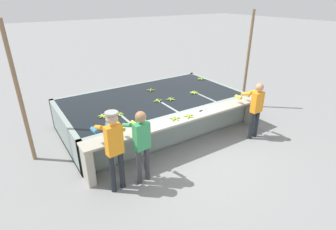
{
  "coord_description": "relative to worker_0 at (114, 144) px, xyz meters",
  "views": [
    {
      "loc": [
        -3.54,
        -4.39,
        3.59
      ],
      "look_at": [
        0.0,
        1.04,
        0.62
      ],
      "focal_mm": 28.0,
      "sensor_mm": 36.0,
      "label": 1
    }
  ],
  "objects": [
    {
      "name": "ground_plane",
      "position": [
        2.08,
        0.27,
        -1.05
      ],
      "size": [
        80.0,
        80.0,
        0.0
      ],
      "primitive_type": "plane",
      "color": "gray",
      "rests_on": "ground"
    },
    {
      "name": "wash_tank",
      "position": [
        2.08,
        2.15,
        -0.61
      ],
      "size": [
        5.18,
        2.87,
        0.88
      ],
      "color": "gray",
      "rests_on": "ground"
    },
    {
      "name": "work_ledge",
      "position": [
        2.08,
        0.5,
        -0.4
      ],
      "size": [
        5.18,
        0.45,
        0.88
      ],
      "color": "#A8A393",
      "rests_on": "ground"
    },
    {
      "name": "worker_0",
      "position": [
        0.0,
        0.0,
        0.0
      ],
      "size": [
        0.45,
        0.74,
        1.71
      ],
      "color": "#1E2328",
      "rests_on": "ground"
    },
    {
      "name": "worker_1",
      "position": [
        0.55,
        -0.05,
        -0.09
      ],
      "size": [
        0.46,
        0.73,
        1.61
      ],
      "color": "#38383D",
      "rests_on": "ground"
    },
    {
      "name": "worker_2",
      "position": [
        3.95,
        -0.05,
        -0.12
      ],
      "size": [
        0.41,
        0.71,
        1.56
      ],
      "color": "#1E2328",
      "rests_on": "ground"
    },
    {
      "name": "banana_bunch_floating_0",
      "position": [
        3.31,
        1.73,
        -0.15
      ],
      "size": [
        0.28,
        0.28,
        0.08
      ],
      "color": "#9EC642",
      "rests_on": "wash_tank"
    },
    {
      "name": "banana_bunch_floating_1",
      "position": [
        0.4,
        1.63,
        -0.15
      ],
      "size": [
        0.28,
        0.28,
        0.08
      ],
      "color": "#9EC642",
      "rests_on": "wash_tank"
    },
    {
      "name": "banana_bunch_floating_2",
      "position": [
        2.04,
        1.76,
        -0.15
      ],
      "size": [
        0.28,
        0.28,
        0.08
      ],
      "color": "#93BC3D",
      "rests_on": "wash_tank"
    },
    {
      "name": "banana_bunch_floating_3",
      "position": [
        2.41,
        1.66,
        -0.15
      ],
      "size": [
        0.28,
        0.27,
        0.08
      ],
      "color": "#7FAD33",
      "rests_on": "wash_tank"
    },
    {
      "name": "banana_bunch_floating_4",
      "position": [
        4.4,
        2.73,
        -0.15
      ],
      "size": [
        0.27,
        0.28,
        0.08
      ],
      "color": "#93BC3D",
      "rests_on": "wash_tank"
    },
    {
      "name": "banana_bunch_floating_5",
      "position": [
        0.75,
        1.52,
        -0.15
      ],
      "size": [
        0.27,
        0.28,
        0.08
      ],
      "color": "#8CB738",
      "rests_on": "wash_tank"
    },
    {
      "name": "banana_bunch_floating_6",
      "position": [
        2.32,
        2.66,
        -0.15
      ],
      "size": [
        0.25,
        0.25,
        0.08
      ],
      "color": "#7FAD33",
      "rests_on": "wash_tank"
    },
    {
      "name": "banana_bunch_ledge_0",
      "position": [
        2.13,
        0.46,
        -0.15
      ],
      "size": [
        0.27,
        0.28,
        0.08
      ],
      "color": "#8CB738",
      "rests_on": "work_ledge"
    },
    {
      "name": "banana_bunch_ledge_1",
      "position": [
        1.77,
        0.53,
        -0.15
      ],
      "size": [
        0.27,
        0.28,
        0.08
      ],
      "color": "#8CB738",
      "rests_on": "work_ledge"
    },
    {
      "name": "knife_0",
      "position": [
        2.67,
        0.58,
        -0.16
      ],
      "size": [
        0.35,
        0.09,
        0.02
      ],
      "color": "silver",
      "rests_on": "work_ledge"
    },
    {
      "name": "support_post_left",
      "position": [
        -1.25,
        2.07,
        0.55
      ],
      "size": [
        0.09,
        0.09,
        3.2
      ],
      "color": "#846647",
      "rests_on": "ground"
    },
    {
      "name": "support_post_right",
      "position": [
        5.45,
        1.65,
        0.55
      ],
      "size": [
        0.09,
        0.09,
        3.2
      ],
      "color": "#846647",
      "rests_on": "ground"
    }
  ]
}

